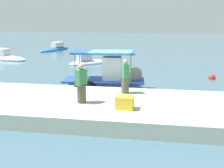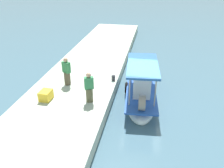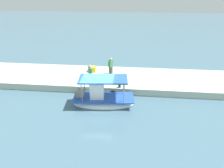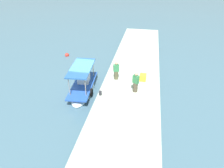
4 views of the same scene
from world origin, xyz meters
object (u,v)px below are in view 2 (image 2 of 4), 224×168
(fisherman_near_bollard, at_px, (89,89))
(main_fishing_boat, at_px, (141,95))
(fisherman_by_crate, at_px, (67,73))
(cargo_crate, at_px, (46,95))
(mooring_bollard, at_px, (113,78))

(fisherman_near_bollard, bearing_deg, main_fishing_boat, 119.43)
(fisherman_by_crate, relative_size, cargo_crate, 2.43)
(fisherman_near_bollard, relative_size, cargo_crate, 2.36)
(fisherman_by_crate, bearing_deg, cargo_crate, -14.63)
(fisherman_near_bollard, xyz_separation_m, fisherman_by_crate, (-1.76, -1.94, 0.02))
(mooring_bollard, bearing_deg, cargo_crate, -46.63)
(mooring_bollard, bearing_deg, fisherman_near_bollard, -16.19)
(mooring_bollard, xyz_separation_m, cargo_crate, (3.12, -3.30, 0.10))
(main_fishing_boat, distance_m, fisherman_near_bollard, 3.30)
(cargo_crate, bearing_deg, fisherman_near_bollard, 96.20)
(main_fishing_boat, relative_size, fisherman_near_bollard, 3.02)
(main_fishing_boat, height_order, cargo_crate, main_fishing_boat)
(fisherman_near_bollard, xyz_separation_m, mooring_bollard, (-2.85, 0.83, -0.61))
(fisherman_by_crate, xyz_separation_m, cargo_crate, (2.03, -0.53, -0.54))
(main_fishing_boat, relative_size, mooring_bollard, 14.73)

